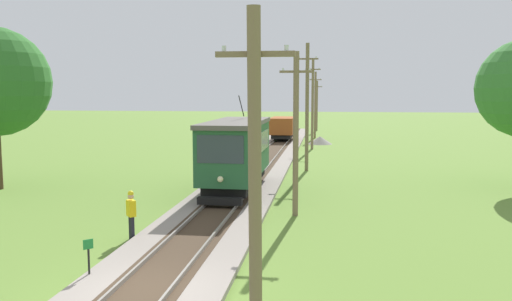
{
  "coord_description": "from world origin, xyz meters",
  "views": [
    {
      "loc": [
        4.57,
        -11.92,
        5.23
      ],
      "look_at": [
        0.79,
        15.27,
        2.08
      ],
      "focal_mm": 35.25,
      "sensor_mm": 36.0,
      "label": 1
    }
  ],
  "objects": [
    {
      "name": "rail_right",
      "position": [
        0.72,
        0.0,
        0.25
      ],
      "size": [
        0.07,
        120.0,
        0.14
      ],
      "primitive_type": "cube",
      "color": "gray",
      "rests_on": "track_ballast"
    },
    {
      "name": "sleeper_bed",
      "position": [
        0.0,
        0.0,
        0.18
      ],
      "size": [
        2.04,
        120.0,
        0.01
      ],
      "primitive_type": "cube",
      "color": "#423323",
      "rests_on": "track_ballast"
    },
    {
      "name": "utility_pole_distant",
      "position": [
        3.33,
        46.95,
        3.94
      ],
      "size": [
        1.4,
        0.41,
        7.68
      ],
      "color": "#7A664C",
      "rests_on": "ground"
    },
    {
      "name": "ground_plane",
      "position": [
        0.0,
        0.0,
        0.0
      ],
      "size": [
        260.0,
        260.0,
        0.0
      ],
      "primitive_type": "plane",
      "color": "olive"
    },
    {
      "name": "trackside_signal_marker",
      "position": [
        -1.94,
        0.91,
        0.67
      ],
      "size": [
        0.21,
        0.21,
        1.18
      ],
      "color": "black",
      "rests_on": "ground"
    },
    {
      "name": "utility_pole_horizon",
      "position": [
        3.33,
        58.26,
        3.56
      ],
      "size": [
        1.4,
        0.37,
        6.92
      ],
      "color": "#7A664C",
      "rests_on": "ground"
    },
    {
      "name": "utility_pole_far",
      "position": [
        3.33,
        35.2,
        4.3
      ],
      "size": [
        1.4,
        0.5,
        8.41
      ],
      "color": "#7A664C",
      "rests_on": "ground"
    },
    {
      "name": "utility_pole_foreground",
      "position": [
        3.33,
        -3.13,
        3.45
      ],
      "size": [
        1.4,
        0.58,
        6.72
      ],
      "color": "#7A664C",
      "rests_on": "ground"
    },
    {
      "name": "red_tram",
      "position": [
        0.0,
        13.55,
        2.19
      ],
      "size": [
        2.6,
        8.54,
        4.79
      ],
      "color": "#235633",
      "rests_on": "rail_right"
    },
    {
      "name": "freight_car",
      "position": [
        0.0,
        41.77,
        1.56
      ],
      "size": [
        2.4,
        5.2,
        2.31
      ],
      "color": "#93471E",
      "rests_on": "rail_right"
    },
    {
      "name": "track_ballast",
      "position": [
        0.0,
        0.0,
        0.09
      ],
      "size": [
        4.2,
        120.0,
        0.18
      ],
      "primitive_type": "cube",
      "color": "gray",
      "rests_on": "ground"
    },
    {
      "name": "track_worker",
      "position": [
        -2.26,
        4.84,
        0.98
      ],
      "size": [
        0.43,
        0.44,
        1.78
      ],
      "rotation": [
        0.0,
        0.0,
        0.73
      ],
      "color": "black",
      "rests_on": "ground"
    },
    {
      "name": "utility_pole_mid",
      "position": [
        3.33,
        21.58,
        4.34
      ],
      "size": [
        1.4,
        0.68,
        8.48
      ],
      "color": "#7A664C",
      "rests_on": "ground"
    },
    {
      "name": "utility_pole_near_tram",
      "position": [
        3.33,
        9.16,
        3.57
      ],
      "size": [
        1.4,
        0.36,
        6.95
      ],
      "color": "#7A664C",
      "rests_on": "ground"
    },
    {
      "name": "gravel_pile",
      "position": [
        4.01,
        40.04,
        0.4
      ],
      "size": [
        2.52,
        2.52,
        0.8
      ],
      "primitive_type": "cone",
      "color": "gray",
      "rests_on": "ground"
    },
    {
      "name": "rail_left",
      "position": [
        -0.72,
        0.0,
        0.25
      ],
      "size": [
        0.07,
        120.0,
        0.14
      ],
      "primitive_type": "cube",
      "color": "gray",
      "rests_on": "track_ballast"
    }
  ]
}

